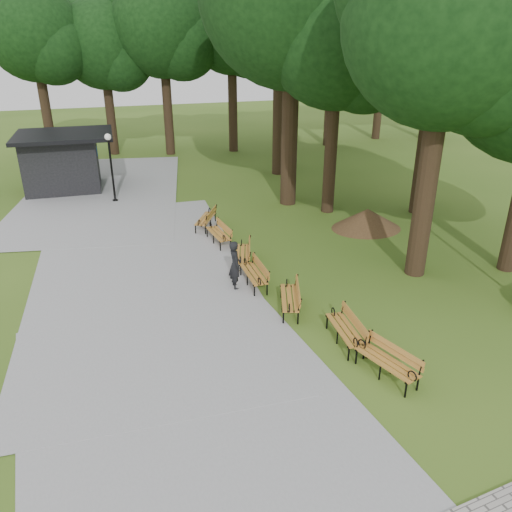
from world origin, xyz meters
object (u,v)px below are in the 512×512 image
object	(u,v)px
lawn_tree_4	(281,3)
lawn_tree_5	(436,55)
bench_4	(243,254)
bench_6	(206,219)
person	(235,265)
lawn_tree_0	(450,22)
lamp_post	(110,154)
dirt_mound	(367,219)
bench_2	(289,298)
bench_0	(387,362)
bench_3	(253,274)
bench_5	(218,234)
kiosk	(62,162)
lawn_tree_1	(338,34)
bench_1	(345,329)

from	to	relation	value
lawn_tree_4	lawn_tree_5	world-z (taller)	lawn_tree_4
bench_4	bench_6	bearing A→B (deg)	-156.13
person	lawn_tree_5	world-z (taller)	lawn_tree_5
bench_4	lawn_tree_5	size ratio (longest dim) A/B	0.19
bench_4	lawn_tree_0	size ratio (longest dim) A/B	0.16
lawn_tree_5	lamp_post	bearing A→B (deg)	156.18
dirt_mound	bench_2	world-z (taller)	dirt_mound
bench_4	person	bearing A→B (deg)	-6.39
bench_0	bench_4	world-z (taller)	same
bench_2	bench_3	distance (m)	2.06
bench_3	bench_5	world-z (taller)	same
dirt_mound	bench_2	distance (m)	8.26
kiosk	dirt_mound	bearing A→B (deg)	-37.27
kiosk	bench_0	xyz separation A→B (m)	(8.27, -20.16, -1.13)
lamp_post	bench_3	size ratio (longest dim) A/B	1.84
bench_6	lawn_tree_5	distance (m)	12.26
lawn_tree_0	lawn_tree_1	xyz separation A→B (m)	(-0.09, 7.32, -0.36)
bench_5	bench_0	bearing A→B (deg)	4.95
bench_4	lawn_tree_0	bearing A→B (deg)	82.78
bench_1	kiosk	bearing A→B (deg)	-152.15
person	bench_4	world-z (taller)	person
bench_1	lawn_tree_0	world-z (taller)	lawn_tree_0
bench_4	lamp_post	bearing A→B (deg)	-139.08
person	lawn_tree_5	xyz separation A→B (m)	(10.49, 5.08, 6.30)
bench_6	bench_1	bearing A→B (deg)	38.35
bench_0	lawn_tree_4	world-z (taller)	lawn_tree_4
bench_0	lawn_tree_1	size ratio (longest dim) A/B	0.17
bench_6	lawn_tree_1	size ratio (longest dim) A/B	0.17
bench_5	lawn_tree_1	distance (m)	9.98
bench_5	lawn_tree_1	xyz separation A→B (m)	(6.07, 2.44, 7.53)
lawn_tree_1	lawn_tree_5	size ratio (longest dim) A/B	1.11
lamp_post	dirt_mound	bearing A→B (deg)	-35.19
bench_5	bench_6	size ratio (longest dim) A/B	1.00
bench_4	lawn_tree_0	distance (m)	10.12
dirt_mound	bench_5	world-z (taller)	dirt_mound
bench_4	bench_5	world-z (taller)	same
dirt_mound	bench_4	bearing A→B (deg)	-162.35
bench_0	lawn_tree_5	distance (m)	15.20
bench_6	lawn_tree_1	distance (m)	9.76
bench_0	lawn_tree_5	bearing A→B (deg)	125.86
lawn_tree_5	bench_0	bearing A→B (deg)	-126.63
lawn_tree_5	kiosk	bearing A→B (deg)	150.65
bench_1	lawn_tree_0	size ratio (longest dim) A/B	0.16
lawn_tree_4	bench_6	bearing A→B (deg)	-128.27
kiosk	bench_3	bearing A→B (deg)	-63.74
bench_5	bench_6	distance (m)	1.96
lawn_tree_4	lawn_tree_5	size ratio (longest dim) A/B	1.30
person	bench_1	world-z (taller)	person
bench_4	bench_3	bearing A→B (deg)	13.26
bench_0	bench_2	size ratio (longest dim) A/B	1.00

